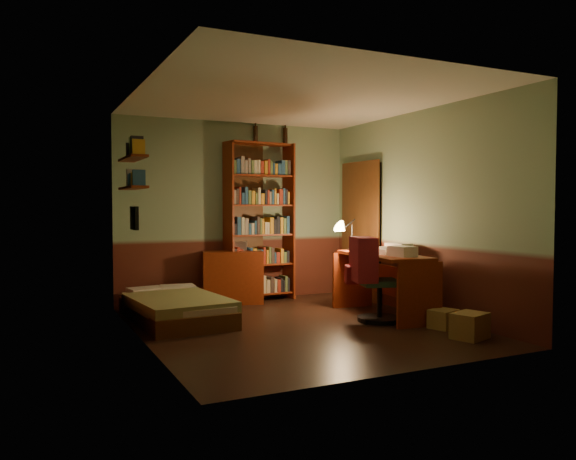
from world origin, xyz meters
name	(u,v)px	position (x,y,z in m)	size (l,w,h in m)	color
floor	(297,327)	(0.00, 0.00, -0.01)	(3.50, 4.00, 0.02)	black
ceiling	(298,98)	(0.00, 0.00, 2.61)	(3.50, 4.00, 0.02)	silver
wall_back	(236,212)	(0.00, 2.01, 1.30)	(3.50, 0.02, 2.60)	gray
wall_left	(141,214)	(-1.76, 0.00, 1.30)	(0.02, 4.00, 2.60)	gray
wall_right	(421,213)	(1.76, 0.00, 1.30)	(0.02, 4.00, 2.60)	gray
wall_front	(407,216)	(0.00, -2.01, 1.30)	(3.50, 0.02, 2.60)	gray
doorway	(362,232)	(1.72, 1.30, 1.00)	(0.06, 0.90, 2.00)	black
door_trim	(360,232)	(1.69, 1.30, 1.00)	(0.02, 0.98, 2.08)	#44250F
bed	(175,299)	(-1.19, 0.92, 0.26)	(0.95, 1.77, 0.53)	olive
dresser	(233,277)	(-0.15, 1.76, 0.37)	(0.84, 0.42, 0.74)	maroon
mini_stereo	(239,246)	(0.00, 1.89, 0.80)	(0.22, 0.17, 0.12)	#B2B2B7
bookshelf	(259,222)	(0.30, 1.85, 1.15)	(0.99, 0.31, 2.30)	maroon
bottle_left	(255,135)	(0.29, 1.96, 2.43)	(0.07, 0.07, 0.25)	black
bottle_right	(285,136)	(0.77, 1.96, 2.43)	(0.07, 0.07, 0.25)	black
desk	(383,285)	(1.23, 0.06, 0.39)	(0.61, 1.47, 0.79)	maroon
paper_stack	(399,248)	(1.53, 0.15, 0.85)	(0.22, 0.30, 0.12)	silver
desk_lamp	(352,228)	(1.18, 0.72, 1.09)	(0.18, 0.18, 0.60)	black
office_chair	(379,282)	(1.00, -0.19, 0.47)	(0.47, 0.42, 0.95)	#33593E
red_jacket	(356,220)	(0.77, -0.03, 1.21)	(0.24, 0.45, 0.53)	maroon
wall_shelf_lower	(133,188)	(-1.64, 1.10, 1.60)	(0.20, 0.90, 0.03)	maroon
wall_shelf_upper	(133,158)	(-1.64, 1.10, 1.95)	(0.20, 0.90, 0.03)	maroon
framed_picture	(134,218)	(-1.72, 0.60, 1.25)	(0.04, 0.32, 0.26)	black
cardboard_box_a	(470,326)	(1.35, -1.32, 0.13)	(0.36, 0.29, 0.27)	olive
cardboard_box_b	(443,319)	(1.45, -0.81, 0.11)	(0.30, 0.25, 0.21)	olive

